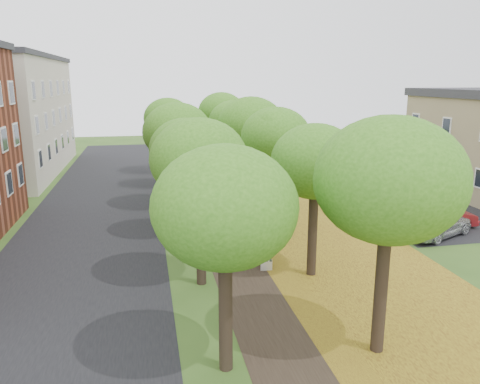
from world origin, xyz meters
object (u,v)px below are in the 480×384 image
bench (262,254)px  car_silver (437,223)px  car_grey (368,189)px  car_white (386,194)px  car_red (440,216)px

bench → car_silver: (10.19, 1.86, 0.31)m
car_silver → car_grey: 8.20m
car_grey → bench: bearing=158.3°
bench → car_grey: bearing=-39.7°
car_silver → car_white: car_silver is taller
bench → car_white: bearing=-45.1°
car_silver → car_white: bearing=-31.4°
bench → car_red: 11.81m
car_red → car_white: bearing=6.7°
car_white → bench: bearing=133.3°
car_grey → car_silver: bearing=-156.3°
car_silver → car_white: 7.20m
car_silver → car_red: 1.84m
car_grey → car_white: car_grey is taller
bench → car_red: (11.34, 3.29, 0.21)m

